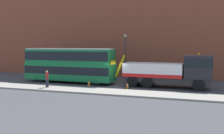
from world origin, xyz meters
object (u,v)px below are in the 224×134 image
at_px(traffic_cone_near_bus, 89,83).
at_px(traffic_cone_midway, 127,86).
at_px(recovery_tow_truck, 170,71).
at_px(double_decker_bus, 69,64).
at_px(street_lamp, 125,53).
at_px(pedestrian_onlooker, 47,79).

distance_m(traffic_cone_near_bus, traffic_cone_midway, 4.32).
xyz_separation_m(recovery_tow_truck, traffic_cone_midway, (-4.06, -2.09, -1.42)).
bearing_deg(double_decker_bus, street_lamp, 46.77).
relative_size(double_decker_bus, traffic_cone_near_bus, 15.43).
bearing_deg(street_lamp, recovery_tow_truck, -40.35).
bearing_deg(traffic_cone_midway, traffic_cone_near_bus, 176.96).
distance_m(double_decker_bus, street_lamp, 7.70).
bearing_deg(pedestrian_onlooker, traffic_cone_midway, -18.56).
bearing_deg(recovery_tow_truck, double_decker_bus, -178.19).
bearing_deg(street_lamp, double_decker_bus, -135.12).
bearing_deg(double_decker_bus, recovery_tow_truck, 1.81).
bearing_deg(double_decker_bus, traffic_cone_midway, -13.48).
distance_m(pedestrian_onlooker, street_lamp, 11.58).
bearing_deg(double_decker_bus, pedestrian_onlooker, -90.33).
bearing_deg(recovery_tow_truck, street_lamp, 141.53).
distance_m(recovery_tow_truck, street_lamp, 8.48).
relative_size(pedestrian_onlooker, street_lamp, 0.29).
xyz_separation_m(pedestrian_onlooker, traffic_cone_near_bus, (3.50, 2.61, -0.64)).
bearing_deg(traffic_cone_midway, street_lamp, 106.88).
xyz_separation_m(recovery_tow_truck, double_decker_bus, (-11.71, 0.02, 0.47)).
distance_m(recovery_tow_truck, pedestrian_onlooker, 12.72).
bearing_deg(traffic_cone_midway, recovery_tow_truck, 27.18).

